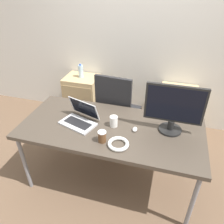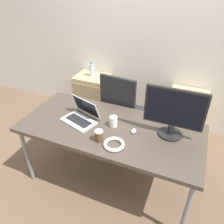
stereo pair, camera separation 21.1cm
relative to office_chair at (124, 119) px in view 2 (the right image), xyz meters
name	(u,v)px [view 2 (the right image)]	position (x,y,z in m)	size (l,w,h in m)	color
ground_plane	(111,178)	(0.10, -0.66, -0.40)	(14.00, 14.00, 0.00)	brown
wall_back	(151,38)	(0.10, 0.73, 0.90)	(10.00, 0.05, 2.60)	silver
desk	(110,131)	(0.10, -0.66, 0.31)	(1.80, 0.82, 0.76)	#473D33
office_chair	(124,119)	(0.00, 0.00, 0.00)	(0.56, 0.58, 1.08)	#232326
cabinet_left	(93,96)	(-0.71, 0.49, -0.05)	(0.50, 0.42, 0.70)	tan
cabinet_right	(185,115)	(0.74, 0.49, -0.05)	(0.50, 0.42, 0.70)	tan
water_bottle	(92,70)	(-0.71, 0.49, 0.39)	(0.07, 0.07, 0.21)	silver
laptop_center	(81,116)	(-0.23, -0.67, 0.40)	(0.40, 0.37, 0.22)	silver
monitor	(174,113)	(0.66, -0.56, 0.61)	(0.53, 0.22, 0.48)	black
mouse	(134,131)	(0.34, -0.66, 0.37)	(0.05, 0.07, 0.03)	silver
coffee_cup_white	(113,121)	(0.12, -0.64, 0.41)	(0.08, 0.08, 0.11)	white
coffee_cup_brown	(99,136)	(0.08, -0.89, 0.41)	(0.08, 0.08, 0.11)	brown
cable_coil	(114,144)	(0.24, -0.91, 0.37)	(0.19, 0.19, 0.03)	white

